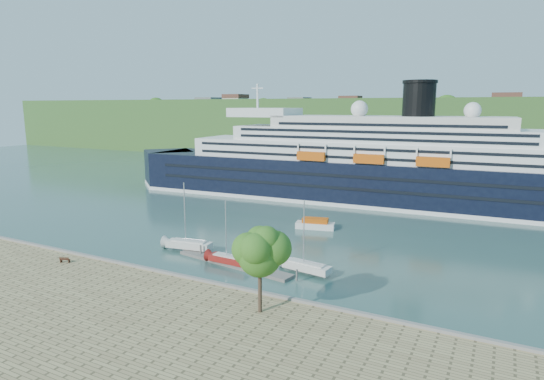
% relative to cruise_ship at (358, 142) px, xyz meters
% --- Properties ---
extents(ground, '(400.00, 400.00, 0.00)m').
position_rel_cruise_ship_xyz_m(ground, '(-6.76, -57.61, -13.29)').
color(ground, '#2F544D').
rests_on(ground, ground).
extents(far_hillside, '(400.00, 50.00, 24.00)m').
position_rel_cruise_ship_xyz_m(far_hillside, '(-6.76, 87.39, -1.29)').
color(far_hillside, '#316227').
rests_on(far_hillside, ground).
extents(quay_coping, '(220.00, 0.50, 0.30)m').
position_rel_cruise_ship_xyz_m(quay_coping, '(-6.76, -57.81, -12.14)').
color(quay_coping, slate).
rests_on(quay_coping, promenade).
extents(cruise_ship, '(119.15, 23.48, 26.59)m').
position_rel_cruise_ship_xyz_m(cruise_ship, '(0.00, 0.00, 0.00)').
color(cruise_ship, black).
rests_on(cruise_ship, ground).
extents(park_bench, '(1.44, 1.01, 0.86)m').
position_rel_cruise_ship_xyz_m(park_bench, '(-21.01, -60.75, -11.87)').
color(park_bench, '#411F12').
rests_on(park_bench, promenade).
extents(promenade_tree, '(5.85, 5.85, 9.69)m').
position_rel_cruise_ship_xyz_m(promenade_tree, '(8.80, -61.72, -7.45)').
color(promenade_tree, '#265E18').
rests_on(promenade_tree, promenade).
extents(floating_pontoon, '(18.71, 5.21, 0.41)m').
position_rel_cruise_ship_xyz_m(floating_pontoon, '(-2.28, -49.11, -13.09)').
color(floating_pontoon, gray).
rests_on(floating_pontoon, ground).
extents(sailboat_white_near, '(7.86, 3.20, 9.86)m').
position_rel_cruise_ship_xyz_m(sailboat_white_near, '(-11.30, -47.02, -8.37)').
color(sailboat_white_near, silver).
rests_on(sailboat_white_near, ground).
extents(sailboat_red, '(6.65, 2.14, 8.49)m').
position_rel_cruise_ship_xyz_m(sailboat_red, '(-2.64, -49.54, -9.05)').
color(sailboat_red, maroon).
rests_on(sailboat_red, ground).
extents(sailboat_white_far, '(7.35, 2.95, 9.23)m').
position_rel_cruise_ship_xyz_m(sailboat_white_far, '(7.87, -47.58, -8.68)').
color(sailboat_white_far, silver).
rests_on(sailboat_white_far, ground).
extents(tender_launch, '(7.17, 3.81, 1.88)m').
position_rel_cruise_ship_xyz_m(tender_launch, '(0.62, -26.66, -12.35)').
color(tender_launch, '#CA500B').
rests_on(tender_launch, ground).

